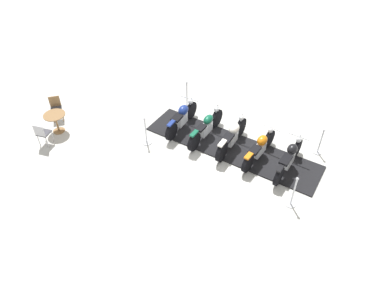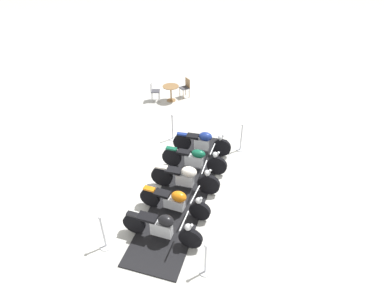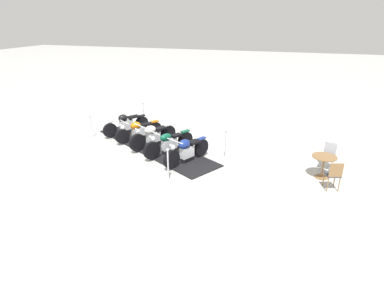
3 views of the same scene
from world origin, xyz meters
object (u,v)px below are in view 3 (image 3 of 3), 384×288
motorcycle_navy (186,150)px  cafe_chair_near_table (334,174)px  stanchion_right_rear (168,169)px  stanchion_left_front (144,117)px  cafe_table (324,162)px  motorcycle_cream (153,135)px  motorcycle_copper (138,130)px  cafe_chair_across_table (329,154)px  motorcycle_forest (169,143)px  stanchion_right_front (92,130)px  motorcycle_black (126,124)px  stanchion_left_rear (225,149)px

motorcycle_navy → cafe_chair_near_table: size_ratio=2.09×
stanchion_right_rear → stanchion_left_front: size_ratio=0.99×
stanchion_left_front → cafe_table: 8.66m
motorcycle_cream → stanchion_left_front: stanchion_left_front is taller
motorcycle_copper → cafe_chair_across_table: size_ratio=2.01×
motorcycle_copper → motorcycle_cream: size_ratio=0.93×
cafe_chair_across_table → motorcycle_forest: bearing=-69.0°
motorcycle_navy → motorcycle_forest: bearing=-93.3°
motorcycle_forest → cafe_chair_across_table: (5.71, 0.55, 0.06)m
stanchion_right_rear → stanchion_left_front: stanchion_left_front is taller
motorcycle_navy → stanchion_right_front: bearing=-77.7°
cafe_chair_near_table → motorcycle_copper: bearing=57.7°
motorcycle_black → stanchion_left_front: size_ratio=1.72×
cafe_table → motorcycle_cream: bearing=173.1°
motorcycle_black → stanchion_left_front: 1.52m
motorcycle_black → motorcycle_cream: 2.07m
motorcycle_cream → stanchion_left_rear: bearing=115.8°
motorcycle_cream → motorcycle_forest: 1.03m
stanchion_left_front → cafe_chair_near_table: (8.23, -4.11, 0.18)m
stanchion_left_rear → cafe_chair_across_table: stanchion_left_rear is taller
cafe_chair_across_table → stanchion_right_front: bearing=-75.7°
stanchion_right_front → stanchion_right_rear: bearing=-30.5°
stanchion_right_front → stanchion_left_front: 2.70m
cafe_table → cafe_chair_across_table: (0.22, 0.79, -0.02)m
stanchion_right_rear → cafe_chair_across_table: bearing=27.0°
motorcycle_copper → stanchion_right_front: 2.12m
cafe_table → stanchion_left_front: bearing=157.4°
motorcycle_black → cafe_chair_near_table: bearing=104.8°
motorcycle_copper → stanchion_left_rear: stanchion_left_rear is taller
stanchion_right_front → motorcycle_copper: bearing=8.1°
motorcycle_black → stanchion_right_rear: bearing=76.0°
stanchion_left_rear → stanchion_right_front: bearing=176.2°
motorcycle_cream → cafe_chair_across_table: 6.60m
motorcycle_cream → cafe_chair_near_table: 6.80m
stanchion_right_front → cafe_chair_near_table: size_ratio=1.09×
motorcycle_copper → stanchion_right_rear: bearing=74.4°
motorcycle_copper → stanchion_right_rear: size_ratio=1.66×
motorcycle_copper → motorcycle_cream: motorcycle_cream is taller
cafe_table → stanchion_right_front: bearing=174.0°
stanchion_right_rear → stanchion_right_front: (-4.63, 2.73, -0.04)m
stanchion_right_front → cafe_chair_near_table: bearing=-10.5°
stanchion_right_front → stanchion_left_front: bearing=59.5°
motorcycle_black → motorcycle_copper: motorcycle_black is taller
motorcycle_copper → cafe_chair_near_table: bearing=108.9°
stanchion_left_front → cafe_chair_across_table: bearing=-17.1°
motorcycle_cream → motorcycle_forest: motorcycle_cream is taller
motorcycle_copper → stanchion_left_rear: (3.91, -0.70, -0.12)m
motorcycle_copper → stanchion_left_front: bearing=-126.0°
stanchion_right_rear → stanchion_right_front: stanchion_right_rear is taller
motorcycle_cream → cafe_table: (6.38, -0.77, 0.06)m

